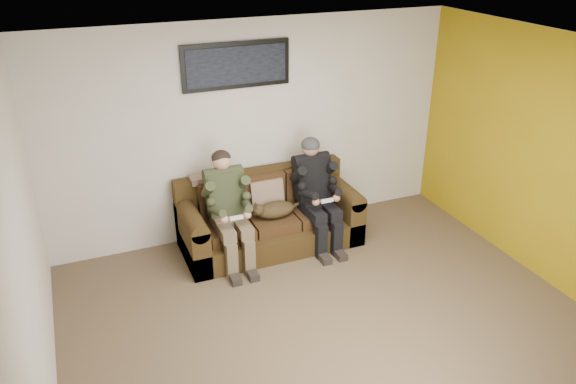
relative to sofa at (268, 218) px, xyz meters
name	(u,v)px	position (x,y,z in m)	size (l,w,h in m)	color
floor	(337,331)	(0.01, -1.82, -0.32)	(5.00, 5.00, 0.00)	brown
ceiling	(350,58)	(0.01, -1.82, 2.28)	(5.00, 5.00, 0.00)	silver
wall_back	(255,130)	(0.01, 0.43, 0.98)	(5.00, 5.00, 0.00)	beige
wall_left	(26,274)	(-2.49, -1.82, 0.98)	(4.50, 4.50, 0.00)	beige
wall_right	(563,167)	(2.51, -1.82, 0.98)	(4.50, 4.50, 0.00)	beige
accent_wall_right	(562,167)	(2.50, -1.82, 0.98)	(4.50, 4.50, 0.00)	#A18410
sofa	(268,218)	(0.00, 0.00, 0.00)	(2.10, 0.90, 0.86)	#382811
throw_pillow	(267,196)	(0.00, 0.04, 0.29)	(0.40, 0.11, 0.38)	#7F6653
throw_blanket	(208,178)	(-0.63, 0.26, 0.53)	(0.43, 0.21, 0.08)	tan
person_left	(228,203)	(-0.54, -0.17, 0.39)	(0.51, 0.87, 1.28)	brown
person_right	(316,187)	(0.54, -0.17, 0.39)	(0.51, 0.86, 1.28)	black
cat	(274,210)	(0.01, -0.17, 0.20)	(0.66, 0.26, 0.24)	#4A381D
framed_poster	(236,65)	(-0.20, 0.39, 1.78)	(1.25, 0.05, 0.52)	black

